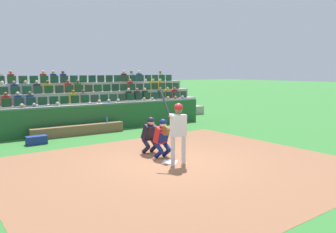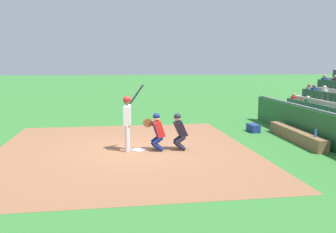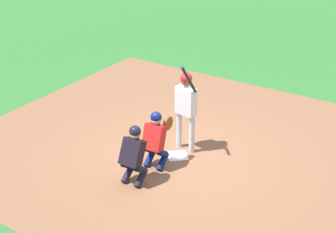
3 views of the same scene
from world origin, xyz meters
name	(u,v)px [view 1 (image 1 of 3)]	position (x,y,z in m)	size (l,w,h in m)	color
ground_plane	(170,163)	(0.00, 0.00, 0.00)	(160.00, 160.00, 0.00)	#31722F
infield_dirt_patch	(179,166)	(0.00, 0.50, 0.00)	(9.97, 8.63, 0.01)	brown
home_plate_marker	(170,162)	(0.00, 0.00, 0.02)	(0.44, 0.44, 0.02)	white
batter_at_plate	(178,127)	(-0.04, 0.37, 1.18)	(0.58, 0.72, 2.24)	silver
catcher_crouching	(162,136)	(-0.13, -0.62, 0.73)	(0.49, 0.75, 1.31)	navy
home_plate_umpire	(150,133)	(-0.11, -1.39, 0.70)	(0.49, 0.49, 1.29)	black
dugout_wall	(92,118)	(0.00, -6.56, 0.62)	(12.29, 0.24, 1.29)	#21592A
dugout_bench	(79,130)	(0.81, -6.01, 0.22)	(4.13, 0.40, 0.44)	brown
water_bottle_on_bench	(107,120)	(-0.55, -6.06, 0.57)	(0.07, 0.07, 0.27)	blue
equipment_duffel_bag	(37,140)	(2.82, -5.04, 0.16)	(0.76, 0.36, 0.33)	navy
bleacher_stand	(64,106)	(0.01, -10.76, 0.85)	(16.97, 3.59, 2.85)	#A4A193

